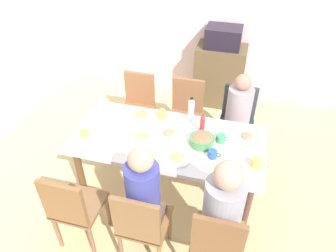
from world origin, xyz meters
TOP-DOWN VIEW (x-y plane):
  - ground_plane at (0.00, 0.00)m, footprint 5.68×5.68m
  - wall_back at (0.00, 2.24)m, footprint 4.97×0.12m
  - dining_table at (0.00, 0.00)m, footprint 1.84×0.88m
  - chair_0 at (0.00, 0.82)m, footprint 0.40×0.40m
  - chair_1 at (-0.61, 0.82)m, footprint 0.40×0.40m
  - chair_2 at (0.00, -0.82)m, footprint 0.40×0.40m
  - person_2 at (0.00, -0.73)m, footprint 0.30×0.30m
  - chair_3 at (0.61, 0.82)m, footprint 0.40×0.40m
  - person_3 at (0.61, 0.72)m, footprint 0.30×0.30m
  - chair_4 at (-0.61, -0.82)m, footprint 0.40×0.40m
  - chair_5 at (0.61, -0.82)m, footprint 0.40×0.40m
  - person_5 at (0.61, -0.73)m, footprint 0.30×0.30m
  - plate_0 at (-0.24, -0.06)m, footprint 0.21×0.21m
  - plate_1 at (0.16, -0.26)m, footprint 0.24×0.24m
  - plate_2 at (0.67, -0.26)m, footprint 0.23×0.23m
  - plate_3 at (0.73, 0.20)m, footprint 0.20×0.20m
  - plate_4 at (-0.36, 0.29)m, footprint 0.22×0.22m
  - plate_5 at (-0.00, 0.06)m, footprint 0.22×0.22m
  - bowl_0 at (0.33, 0.00)m, footprint 0.23×0.23m
  - cup_0 at (0.45, -0.15)m, footprint 0.12×0.08m
  - cup_1 at (-0.15, 0.30)m, footprint 0.11×0.08m
  - cup_2 at (0.49, 0.09)m, footprint 0.12×0.09m
  - cup_3 at (-0.78, -0.18)m, footprint 0.12×0.08m
  - cup_4 at (0.83, -0.17)m, footprint 0.12×0.08m
  - bottle_0 at (0.15, 0.36)m, footprint 0.06×0.06m
  - bottle_1 at (0.30, 0.17)m, footprint 0.05×0.05m
  - side_cabinet at (0.26, 1.94)m, footprint 0.70×0.44m
  - microwave at (0.26, 1.94)m, footprint 0.48×0.36m

SIDE VIEW (x-z plane):
  - ground_plane at x=0.00m, z-range 0.00..0.00m
  - side_cabinet at x=0.26m, z-range 0.00..0.90m
  - chair_0 at x=0.00m, z-range 0.06..0.96m
  - chair_1 at x=-0.61m, z-range 0.06..0.96m
  - chair_2 at x=0.00m, z-range 0.06..0.96m
  - chair_3 at x=0.61m, z-range 0.06..0.96m
  - chair_4 at x=-0.61m, z-range 0.06..0.96m
  - chair_5 at x=0.61m, z-range 0.06..0.96m
  - dining_table at x=0.00m, z-range 0.29..1.04m
  - person_3 at x=0.61m, z-range 0.11..1.24m
  - person_2 at x=0.00m, z-range 0.11..1.35m
  - person_5 at x=0.61m, z-range 0.12..1.39m
  - plate_2 at x=0.67m, z-range 0.74..0.78m
  - plate_3 at x=0.73m, z-range 0.74..0.78m
  - plate_0 at x=-0.24m, z-range 0.74..0.78m
  - plate_1 at x=0.16m, z-range 0.74..0.78m
  - plate_4 at x=-0.36m, z-range 0.74..0.78m
  - plate_5 at x=0.00m, z-range 0.74..0.78m
  - cup_0 at x=0.45m, z-range 0.75..0.82m
  - cup_3 at x=-0.78m, z-range 0.75..0.82m
  - cup_2 at x=0.49m, z-range 0.75..0.83m
  - cup_4 at x=0.83m, z-range 0.75..0.83m
  - cup_1 at x=-0.15m, z-range 0.75..0.85m
  - bowl_0 at x=0.33m, z-range 0.75..0.85m
  - bottle_1 at x=0.30m, z-range 0.74..0.96m
  - bottle_0 at x=0.15m, z-range 0.74..1.00m
  - microwave at x=0.26m, z-range 0.90..1.18m
  - wall_back at x=0.00m, z-range 0.00..2.60m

